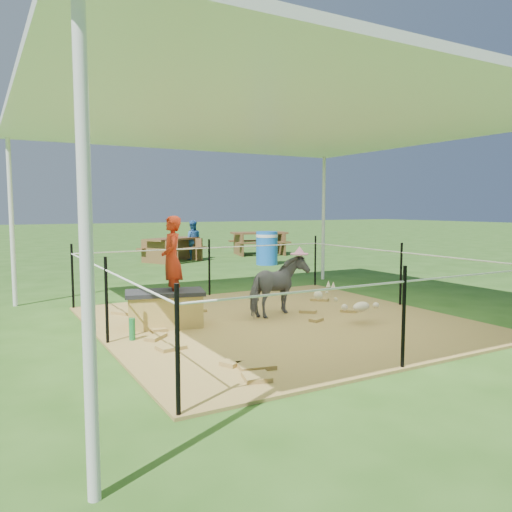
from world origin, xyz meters
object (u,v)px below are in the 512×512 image
woman (172,251)px  straw_bale (165,311)px  picnic_table_far (259,243)px  green_bottle (132,329)px  foal (361,305)px  pony (278,286)px  picnic_table_near (173,250)px  distant_person (192,240)px  trash_barrel (267,248)px

woman → straw_bale: bearing=-74.9°
straw_bale → picnic_table_far: bearing=53.6°
woman → green_bottle: 1.15m
foal → woman: bearing=134.4°
pony → picnic_table_near: bearing=-31.0°
woman → picnic_table_far: woman is taller
pony → picnic_table_near: size_ratio=0.60×
pony → foal: 1.17m
green_bottle → distant_person: 9.17m
pony → distant_person: 8.15m
picnic_table_near → picnic_table_far: bearing=-15.9°
straw_bale → picnic_table_far: 10.19m
pony → foal: bearing=-164.6°
distant_person → picnic_table_far: bearing=-152.1°
green_bottle → picnic_table_near: picnic_table_near is taller
woman → foal: size_ratio=1.24×
straw_bale → foal: 2.54m
straw_bale → distant_person: bearing=65.6°
pony → picnic_table_far: (4.45, 8.37, -0.08)m
trash_barrel → distant_person: size_ratio=0.77×
green_bottle → picnic_table_near: 8.65m
foal → distant_person: size_ratio=0.76×
pony → distant_person: bearing=-35.6°
straw_bale → green_bottle: bearing=-140.7°
pony → trash_barrel: size_ratio=1.10×
picnic_table_far → distant_person: distant_person is taller
straw_bale → green_bottle: size_ratio=3.60×
straw_bale → woman: size_ratio=0.83×
picnic_table_far → straw_bale: bearing=-112.0°
distant_person → woman: bearing=84.2°
straw_bale → green_bottle: (-0.55, -0.45, -0.08)m
straw_bale → trash_barrel: (4.79, 5.58, 0.22)m
trash_barrel → picnic_table_near: size_ratio=0.55×
foal → picnic_table_near: 8.63m
picnic_table_near → green_bottle: bearing=-140.6°
green_bottle → pony: pony is taller
picnic_table_far → distant_person: (-2.53, -0.44, 0.21)m
trash_barrel → picnic_table_near: trash_barrel is taller
woman → pony: (1.49, -0.17, -0.54)m
foal → picnic_table_near: (0.51, 8.61, 0.06)m
green_bottle → foal: (2.85, -0.64, 0.12)m
foal → picnic_table_near: picnic_table_near is taller
woman → trash_barrel: (4.69, 5.58, -0.54)m
picnic_table_near → trash_barrel: bearing=-72.1°
straw_bale → woman: 0.76m
green_bottle → trash_barrel: bearing=48.4°
trash_barrel → picnic_table_far: bearing=64.5°
woman → trash_barrel: 7.31m
green_bottle → picnic_table_far: size_ratio=0.14×
pony → picnic_table_far: size_ratio=0.55×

